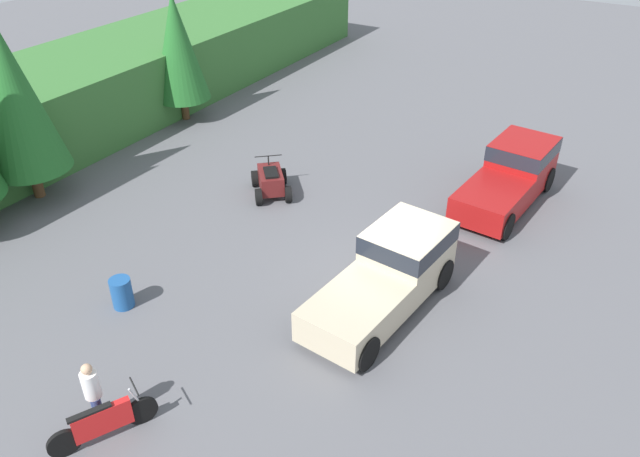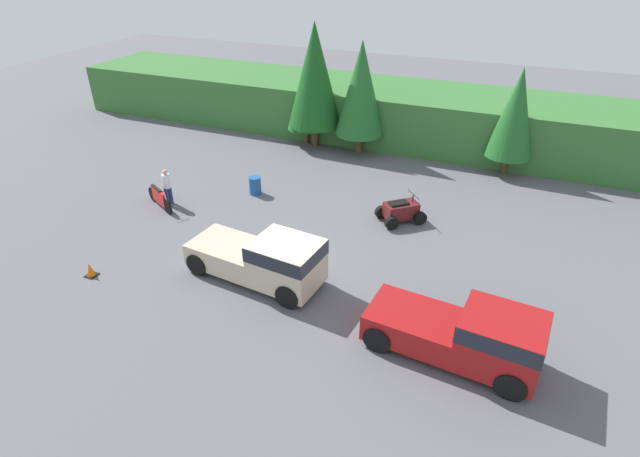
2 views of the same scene
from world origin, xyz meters
name	(u,v)px [view 1 (image 1 of 2)]	position (x,y,z in m)	size (l,w,h in m)	color
ground_plane	(380,280)	(0.00, 0.00, 0.00)	(80.00, 80.00, 0.00)	#5B5B60
hillside_backdrop	(11,121)	(0.00, 16.00, 1.51)	(44.00, 6.00, 3.02)	#387033
tree_mid_right	(13,97)	(-1.72, 12.67, 3.70)	(2.77, 2.77, 6.29)	brown
tree_right	(177,47)	(6.41, 12.89, 3.24)	(2.43, 2.43, 5.52)	brown
pickup_truck_red	(512,174)	(6.58, -1.80, 1.00)	(5.21, 2.45, 1.90)	maroon
pickup_truck_second	(391,271)	(-0.72, -0.61, 1.00)	(5.29, 2.52, 1.90)	beige
dirt_bike	(103,422)	(-8.04, 2.61, 0.48)	(2.12, 1.23, 1.14)	black
quad_atv	(271,181)	(2.64, 5.63, 0.49)	(2.30, 2.24, 1.25)	black
rider_person	(93,393)	(-7.83, 3.01, 0.96)	(0.47, 0.47, 1.77)	navy
steel_barrel	(122,293)	(-4.63, 5.56, 0.44)	(0.58, 0.58, 0.88)	#1E5193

